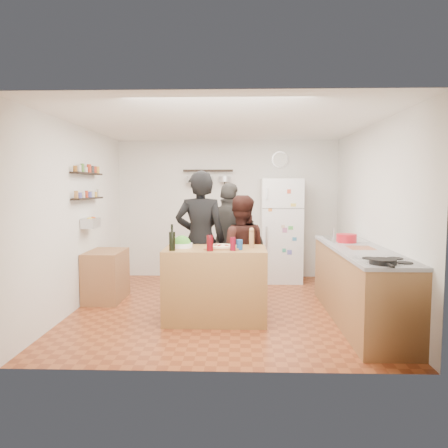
{
  "coord_description": "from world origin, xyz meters",
  "views": [
    {
      "loc": [
        0.2,
        -5.91,
        1.68
      ],
      "look_at": [
        0.0,
        0.1,
        1.15
      ],
      "focal_mm": 35.0,
      "sensor_mm": 36.0,
      "label": 1
    }
  ],
  "objects_px": {
    "person_back": "(230,242)",
    "counter_run": "(359,285)",
    "salt_canister": "(240,245)",
    "person_left": "(200,240)",
    "wall_clock": "(280,160)",
    "pepper_mill": "(252,240)",
    "red_bowl": "(346,238)",
    "salad_bowl": "(182,245)",
    "wine_bottle": "(172,241)",
    "fridge": "(281,230)",
    "prep_island": "(215,284)",
    "side_table": "(106,276)",
    "person_center": "(240,252)",
    "skillet": "(383,262)"
  },
  "relations": [
    {
      "from": "person_back",
      "to": "counter_run",
      "type": "relative_size",
      "value": 0.66
    },
    {
      "from": "salt_canister",
      "to": "person_left",
      "type": "bearing_deg",
      "value": 127.68
    },
    {
      "from": "wall_clock",
      "to": "pepper_mill",
      "type": "bearing_deg",
      "value": -102.66
    },
    {
      "from": "red_bowl",
      "to": "person_back",
      "type": "bearing_deg",
      "value": 163.21
    },
    {
      "from": "salad_bowl",
      "to": "red_bowl",
      "type": "bearing_deg",
      "value": 12.57
    },
    {
      "from": "counter_run",
      "to": "wall_clock",
      "type": "xyz_separation_m",
      "value": [
        -0.75,
        2.63,
        1.7
      ]
    },
    {
      "from": "wine_bottle",
      "to": "red_bowl",
      "type": "bearing_deg",
      "value": 18.56
    },
    {
      "from": "counter_run",
      "to": "fridge",
      "type": "xyz_separation_m",
      "value": [
        -0.75,
        2.3,
        0.45
      ]
    },
    {
      "from": "wall_clock",
      "to": "counter_run",
      "type": "bearing_deg",
      "value": -74.08
    },
    {
      "from": "person_back",
      "to": "prep_island",
      "type": "bearing_deg",
      "value": 101.5
    },
    {
      "from": "salt_canister",
      "to": "red_bowl",
      "type": "distance_m",
      "value": 1.58
    },
    {
      "from": "salad_bowl",
      "to": "wine_bottle",
      "type": "relative_size",
      "value": 1.19
    },
    {
      "from": "prep_island",
      "to": "wall_clock",
      "type": "height_order",
      "value": "wall_clock"
    },
    {
      "from": "wine_bottle",
      "to": "red_bowl",
      "type": "distance_m",
      "value": 2.36
    },
    {
      "from": "salad_bowl",
      "to": "wall_clock",
      "type": "distance_m",
      "value": 3.23
    },
    {
      "from": "salad_bowl",
      "to": "wine_bottle",
      "type": "height_order",
      "value": "wine_bottle"
    },
    {
      "from": "fridge",
      "to": "side_table",
      "type": "height_order",
      "value": "fridge"
    },
    {
      "from": "wine_bottle",
      "to": "person_center",
      "type": "distance_m",
      "value": 1.16
    },
    {
      "from": "person_left",
      "to": "side_table",
      "type": "bearing_deg",
      "value": -14.23
    },
    {
      "from": "side_table",
      "to": "salad_bowl",
      "type": "bearing_deg",
      "value": -35.08
    },
    {
      "from": "side_table",
      "to": "wine_bottle",
      "type": "bearing_deg",
      "value": -44.57
    },
    {
      "from": "salad_bowl",
      "to": "counter_run",
      "type": "relative_size",
      "value": 0.1
    },
    {
      "from": "wine_bottle",
      "to": "pepper_mill",
      "type": "distance_m",
      "value": 0.99
    },
    {
      "from": "pepper_mill",
      "to": "person_center",
      "type": "xyz_separation_m",
      "value": [
        -0.14,
        0.53,
        -0.24
      ]
    },
    {
      "from": "salt_canister",
      "to": "skillet",
      "type": "distance_m",
      "value": 1.7
    },
    {
      "from": "pepper_mill",
      "to": "skillet",
      "type": "relative_size",
      "value": 0.78
    },
    {
      "from": "salad_bowl",
      "to": "fridge",
      "type": "xyz_separation_m",
      "value": [
        1.46,
        2.28,
        -0.04
      ]
    },
    {
      "from": "salt_canister",
      "to": "person_left",
      "type": "xyz_separation_m",
      "value": [
        -0.53,
        0.69,
        -0.03
      ]
    },
    {
      "from": "red_bowl",
      "to": "fridge",
      "type": "distance_m",
      "value": 1.93
    },
    {
      "from": "skillet",
      "to": "fridge",
      "type": "height_order",
      "value": "fridge"
    },
    {
      "from": "salt_canister",
      "to": "side_table",
      "type": "xyz_separation_m",
      "value": [
        -1.95,
        1.04,
        -0.61
      ]
    },
    {
      "from": "counter_run",
      "to": "fridge",
      "type": "distance_m",
      "value": 2.46
    },
    {
      "from": "wall_clock",
      "to": "person_back",
      "type": "bearing_deg",
      "value": -117.85
    },
    {
      "from": "counter_run",
      "to": "skillet",
      "type": "distance_m",
      "value": 1.24
    },
    {
      "from": "prep_island",
      "to": "wall_clock",
      "type": "relative_size",
      "value": 4.17
    },
    {
      "from": "salad_bowl",
      "to": "wall_clock",
      "type": "bearing_deg",
      "value": 60.84
    },
    {
      "from": "prep_island",
      "to": "salt_canister",
      "type": "xyz_separation_m",
      "value": [
        0.3,
        -0.12,
        0.52
      ]
    },
    {
      "from": "salad_bowl",
      "to": "person_center",
      "type": "distance_m",
      "value": 0.91
    },
    {
      "from": "person_center",
      "to": "skillet",
      "type": "relative_size",
      "value": 6.03
    },
    {
      "from": "skillet",
      "to": "wall_clock",
      "type": "relative_size",
      "value": 0.86
    },
    {
      "from": "skillet",
      "to": "red_bowl",
      "type": "bearing_deg",
      "value": 88.25
    },
    {
      "from": "person_left",
      "to": "fridge",
      "type": "bearing_deg",
      "value": -126.26
    },
    {
      "from": "prep_island",
      "to": "skillet",
      "type": "relative_size",
      "value": 4.86
    },
    {
      "from": "red_bowl",
      "to": "side_table",
      "type": "xyz_separation_m",
      "value": [
        -3.39,
        0.39,
        -0.61
      ]
    },
    {
      "from": "side_table",
      "to": "fridge",
      "type": "bearing_deg",
      "value": 27.74
    },
    {
      "from": "person_left",
      "to": "skillet",
      "type": "bearing_deg",
      "value": 138.44
    },
    {
      "from": "person_center",
      "to": "side_table",
      "type": "xyz_separation_m",
      "value": [
        -1.96,
        0.34,
        -0.41
      ]
    },
    {
      "from": "red_bowl",
      "to": "prep_island",
      "type": "bearing_deg",
      "value": -163.0
    },
    {
      "from": "pepper_mill",
      "to": "side_table",
      "type": "relative_size",
      "value": 0.25
    },
    {
      "from": "salt_canister",
      "to": "skillet",
      "type": "relative_size",
      "value": 0.47
    }
  ]
}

